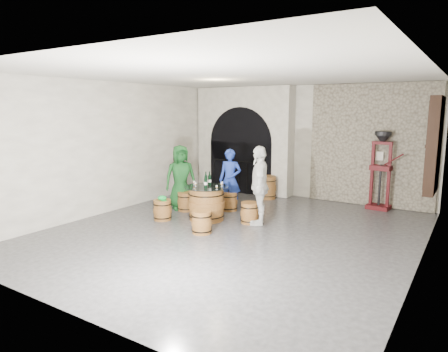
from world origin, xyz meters
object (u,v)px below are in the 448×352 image
Objects in this scene: person_blue at (230,180)px; wine_bottle_center at (206,182)px; barrel_stool_near_left at (162,210)px; side_barrel at (268,187)px; barrel_table at (206,203)px; barrel_stool_far at (229,201)px; wine_bottle_left at (206,180)px; person_green at (181,177)px; person_white at (259,185)px; wine_bottle_right at (210,180)px; barrel_stool_right at (250,213)px; corking_press at (381,164)px; barrel_stool_near_right at (202,222)px; barrel_stool_left at (186,201)px.

wine_bottle_center is (0.09, -1.19, 0.14)m from person_blue.
side_barrel is at bearing 72.30° from barrel_stool_near_left.
barrel_table is 1.55× the size of side_barrel.
barrel_table reaches higher than barrel_stool_far.
barrel_stool_far is at bearing 86.03° from wine_bottle_left.
barrel_stool_far is 1.38m from person_green.
person_white is 1.23m from wine_bottle_right.
corking_press is (2.16, 2.92, 0.92)m from barrel_stool_right.
person_blue is 0.78× the size of corking_press.
person_green reaches higher than person_blue.
wine_bottle_center is 4.55m from corking_press.
barrel_stool_far is 1.76m from side_barrel.
barrel_stool_near_left is 1.26m from person_green.
barrel_stool_right and barrel_stool_near_right have the same top height.
person_blue is 3.84m from corking_press.
person_white is (0.20, 0.06, 0.64)m from barrel_stool_right.
barrel_stool_near_right is 0.29× the size of person_green.
barrel_stool_far is 1.08m from wine_bottle_right.
person_blue is 4.79× the size of wine_bottle_left.
wine_bottle_right is (-0.11, 0.31, 0.00)m from wine_bottle_center.
barrel_stool_far is 3.96m from corking_press.
wine_bottle_left is 0.16× the size of corking_press.
person_blue is (-0.52, 1.95, 0.54)m from barrel_stool_near_right.
barrel_table is 3.14× the size of wine_bottle_center.
wine_bottle_right is at bearing 60.17° from wine_bottle_left.
barrel_stool_far is 1.46× the size of wine_bottle_center.
person_white is 2.64m from side_barrel.
person_green is at bearing 155.86° from barrel_stool_left.
barrel_stool_near_right is 1.11m from wine_bottle_center.
person_white reaches higher than barrel_stool_near_left.
person_blue is 1.77m from side_barrel.
barrel_stool_far is (0.91, 0.60, 0.00)m from barrel_stool_left.
person_green is at bearing 152.30° from wine_bottle_center.
barrel_stool_right is at bearing 6.94° from wine_bottle_right.
barrel_stool_right is at bearing -120.70° from corking_press.
wine_bottle_center is 0.16× the size of corking_press.
barrel_stool_left is 2.20m from person_white.
barrel_stool_left is 2.61m from side_barrel.
barrel_stool_near_left is at bearing -138.34° from wine_bottle_right.
side_barrel is (0.13, 2.89, -0.59)m from wine_bottle_center.
side_barrel is at bearing 85.88° from barrel_table.
person_white is (0.67, 1.26, 0.64)m from barrel_stool_near_right.
barrel_stool_right is at bearing 17.33° from barrel_table.
person_green is at bearing -142.07° from corking_press.
barrel_stool_right is at bearing 68.40° from barrel_stool_near_right.
person_blue is at bearing 104.94° from barrel_stool_near_right.
person_green is at bearing 158.68° from wine_bottle_left.
barrel_stool_left is 5.03m from corking_press.
person_green is 2.67m from side_barrel.
barrel_stool_near_left is 1.30m from wine_bottle_right.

